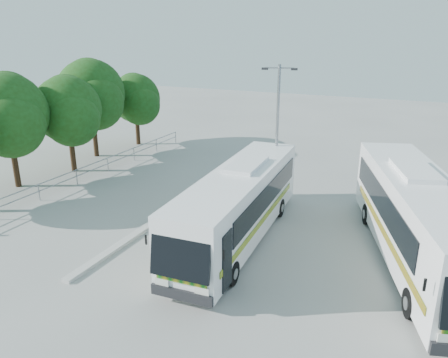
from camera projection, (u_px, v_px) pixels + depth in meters
The scene contains 10 objects.
ground at pixel (194, 233), 20.94m from camera, with size 100.00×100.00×0.00m, color #A3A39D.
kerb_divider at pixel (174, 209), 23.55m from camera, with size 0.40×16.00×0.15m, color #B2B2AD.
railing at pixel (87, 169), 28.14m from camera, with size 0.06×22.00×1.00m.
tree_far_b at pixel (8, 114), 25.72m from camera, with size 5.33×5.03×6.96m.
tree_far_c at pixel (68, 110), 28.81m from camera, with size 4.97×4.69×6.49m.
tree_far_d at pixel (92, 93), 32.28m from camera, with size 5.62×5.30×7.33m.
tree_far_e at pixel (136, 99), 36.17m from camera, with size 4.54×4.28×5.92m.
coach_main at pixel (239, 203), 19.72m from camera, with size 3.06×11.84×3.25m.
coach_adjacent at pixel (417, 218), 17.78m from camera, with size 6.38×12.88×3.53m.
lamppost at pixel (277, 129), 23.47m from camera, with size 1.83×0.59×7.56m.
Camera 1 is at (9.37, -16.61, 9.15)m, focal length 35.00 mm.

